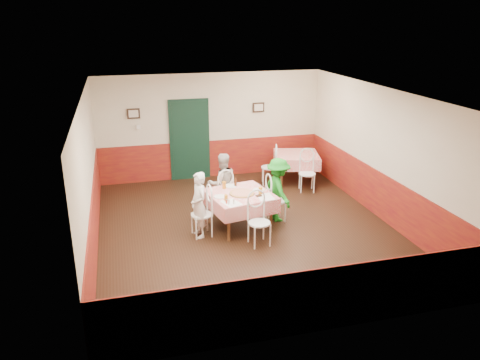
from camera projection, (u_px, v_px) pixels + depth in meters
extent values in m
plane|color=black|center=(246.00, 228.00, 9.74)|extent=(7.00, 7.00, 0.00)
plane|color=white|center=(247.00, 93.00, 8.81)|extent=(7.00, 7.00, 0.00)
cube|color=beige|center=(211.00, 126.00, 12.46)|extent=(6.00, 0.10, 2.80)
cube|color=beige|center=(319.00, 242.00, 6.08)|extent=(6.00, 0.10, 2.80)
cube|color=beige|center=(89.00, 177.00, 8.55)|extent=(0.10, 7.00, 2.80)
cube|color=beige|center=(381.00, 153.00, 10.00)|extent=(0.10, 7.00, 2.80)
cube|color=maroon|center=(212.00, 159.00, 12.75)|extent=(6.00, 0.03, 1.00)
cube|color=maroon|center=(314.00, 301.00, 6.39)|extent=(6.00, 0.03, 1.00)
cube|color=maroon|center=(95.00, 222.00, 8.85)|extent=(0.03, 7.00, 1.00)
cube|color=maroon|center=(377.00, 193.00, 10.29)|extent=(0.03, 7.00, 1.00)
cube|color=black|center=(190.00, 141.00, 12.39)|extent=(0.96, 0.06, 2.10)
cube|color=black|center=(133.00, 114.00, 11.78)|extent=(0.32, 0.03, 0.26)
cube|color=black|center=(259.00, 107.00, 12.58)|extent=(0.32, 0.03, 0.26)
cube|color=white|center=(138.00, 127.00, 11.92)|extent=(0.10, 0.03, 0.10)
cube|color=red|center=(240.00, 211.00, 9.66)|extent=(1.43, 1.43, 0.77)
cube|color=red|center=(296.00, 168.00, 12.38)|extent=(1.36, 1.36, 0.77)
cylinder|color=#B74723|center=(242.00, 193.00, 9.50)|extent=(0.58, 0.58, 0.03)
cylinder|color=white|center=(220.00, 197.00, 9.34)|extent=(0.29, 0.29, 0.01)
cylinder|color=white|center=(258.00, 190.00, 9.69)|extent=(0.29, 0.29, 0.01)
cylinder|color=white|center=(231.00, 186.00, 9.91)|extent=(0.29, 0.29, 0.01)
cylinder|color=#BF7219|center=(226.00, 198.00, 9.13)|extent=(0.08, 0.08, 0.13)
cylinder|color=#BF7219|center=(260.00, 191.00, 9.48)|extent=(0.09, 0.09, 0.15)
cylinder|color=#BF7219|center=(224.00, 185.00, 9.78)|extent=(0.10, 0.10, 0.15)
cylinder|color=#381C0A|center=(235.00, 182.00, 9.90)|extent=(0.06, 0.06, 0.19)
cylinder|color=silver|center=(229.00, 202.00, 8.97)|extent=(0.04, 0.04, 0.09)
cylinder|color=silver|center=(234.00, 202.00, 8.97)|extent=(0.04, 0.04, 0.09)
cylinder|color=#B23319|center=(226.00, 201.00, 9.01)|extent=(0.04, 0.04, 0.09)
cube|color=white|center=(231.00, 203.00, 9.05)|extent=(0.41, 0.48, 0.00)
cube|color=white|center=(265.00, 197.00, 9.34)|extent=(0.31, 0.41, 0.00)
cube|color=black|center=(259.00, 196.00, 9.38)|extent=(0.13, 0.11, 0.02)
imported|color=gray|center=(199.00, 205.00, 9.19)|extent=(0.41, 0.54, 1.33)
imported|color=gray|center=(222.00, 183.00, 10.32)|extent=(0.73, 0.60, 1.37)
imported|color=gray|center=(278.00, 190.00, 9.93)|extent=(0.62, 0.95, 1.38)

